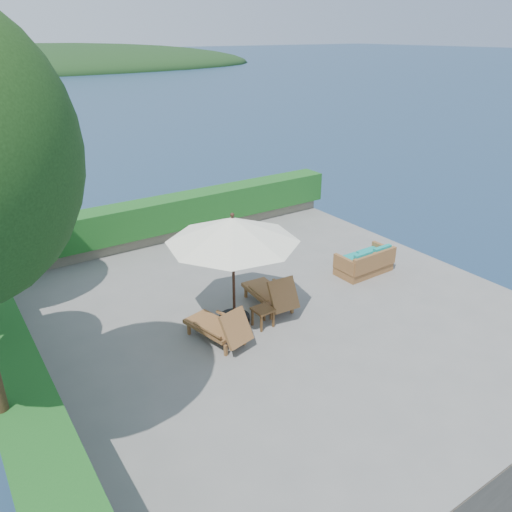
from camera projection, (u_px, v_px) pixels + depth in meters
ground at (264, 311)px, 12.07m from camera, size 12.00×12.00×0.00m
foundation at (264, 364)px, 12.71m from camera, size 12.00×12.00×3.00m
ocean at (263, 409)px, 13.31m from camera, size 600.00×600.00×0.00m
offshore_island at (40, 69)px, 131.83m from camera, size 126.00×57.60×12.60m
planter_wall_far at (166, 233)px, 16.23m from camera, size 12.00×0.60×0.36m
planter_wall_left at (14, 390)px, 9.15m from camera, size 0.60×12.00×0.36m
hedge_far at (165, 214)px, 15.95m from camera, size 12.40×0.90×1.00m
hedge_left at (7, 360)px, 8.87m from camera, size 0.90×12.40×1.00m
patio_umbrella at (233, 231)px, 10.79m from camera, size 3.54×3.54×2.66m
lounge_left at (220, 327)px, 10.74m from camera, size 0.99×1.69×0.92m
lounge_right at (272, 293)px, 12.08m from camera, size 0.82×1.71×0.96m
side_table at (263, 312)px, 11.32m from camera, size 0.45×0.45×0.46m
wicker_loveseat at (365, 263)px, 13.87m from camera, size 1.64×0.86×0.79m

